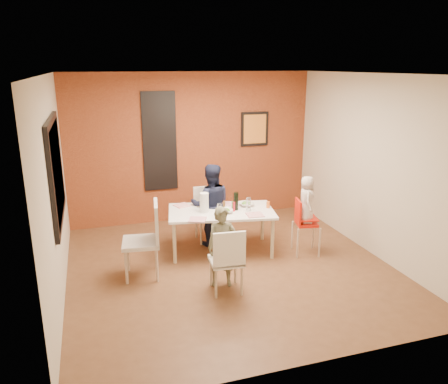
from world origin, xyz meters
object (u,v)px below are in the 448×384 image
object	(u,v)px
chair_far	(207,210)
high_chair	(304,221)
chair_near	(227,258)
chair_left	(148,236)
wine_bottle	(236,201)
child_near	(222,247)
paper_towel_roll	(204,203)
child_far	(211,205)
toddler	(307,200)
dining_table	(221,214)

from	to	relation	value
chair_far	high_chair	xyz separation A→B (m)	(1.25, -1.02, 0.03)
chair_near	chair_left	world-z (taller)	chair_left
high_chair	wine_bottle	distance (m)	1.08
chair_far	high_chair	world-z (taller)	chair_far
child_near	paper_towel_roll	xyz separation A→B (m)	(0.04, 1.07, 0.28)
child_far	toddler	xyz separation A→B (m)	(1.27, -0.79, 0.21)
chair_near	child_far	size ratio (longest dim) A/B	0.66
dining_table	wine_bottle	world-z (taller)	wine_bottle
dining_table	toddler	distance (m)	1.31
dining_table	chair_left	xyz separation A→B (m)	(-1.20, -0.51, -0.02)
wine_bottle	paper_towel_roll	distance (m)	0.49
dining_table	wine_bottle	xyz separation A→B (m)	(0.22, -0.04, 0.20)
child_far	dining_table	bearing A→B (deg)	115.68
chair_far	child_near	size ratio (longest dim) A/B	0.82
dining_table	high_chair	distance (m)	1.27
child_far	paper_towel_roll	size ratio (longest dim) A/B	4.43
high_chair	toddler	distance (m)	0.35
chair_far	high_chair	bearing A→B (deg)	-38.25
toddler	child_near	bearing A→B (deg)	131.07
child_near	toddler	bearing A→B (deg)	31.99
high_chair	paper_towel_roll	bearing A→B (deg)	84.16
dining_table	chair_near	xyz separation A→B (m)	(-0.32, -1.30, -0.12)
paper_towel_roll	child_far	bearing A→B (deg)	58.60
chair_near	child_near	bearing A→B (deg)	-86.89
chair_far	child_near	world-z (taller)	child_near
chair_far	child_near	bearing A→B (deg)	-97.25
high_chair	paper_towel_roll	size ratio (longest dim) A/B	2.89
chair_near	toddler	size ratio (longest dim) A/B	1.22
chair_left	toddler	xyz separation A→B (m)	(2.39, 0.04, 0.28)
dining_table	child_far	size ratio (longest dim) A/B	1.31
child_far	paper_towel_roll	distance (m)	0.40
high_chair	child_near	distance (m)	1.60
dining_table	chair_far	distance (m)	0.57
dining_table	chair_near	bearing A→B (deg)	-103.70
chair_far	paper_towel_roll	world-z (taller)	paper_towel_roll
chair_left	high_chair	bearing A→B (deg)	98.93
wine_bottle	child_near	bearing A→B (deg)	-117.60
chair_left	child_near	xyz separation A→B (m)	(0.89, -0.55, -0.05)
chair_far	paper_towel_roll	xyz separation A→B (m)	(-0.19, -0.55, 0.32)
dining_table	paper_towel_roll	world-z (taller)	paper_towel_roll
chair_near	paper_towel_roll	xyz separation A→B (m)	(0.05, 1.30, 0.33)
child_near	wine_bottle	xyz separation A→B (m)	(0.53, 1.02, 0.27)
chair_left	child_near	world-z (taller)	child_near
chair_left	child_far	size ratio (longest dim) A/B	0.79
dining_table	child_far	bearing A→B (deg)	103.59
chair_left	child_near	size ratio (longest dim) A/B	0.98
child_far	wine_bottle	size ratio (longest dim) A/B	4.79
chair_far	wine_bottle	bearing A→B (deg)	-62.47
high_chair	child_far	size ratio (longest dim) A/B	0.65
dining_table	chair_far	world-z (taller)	chair_far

